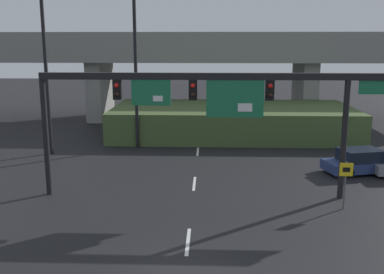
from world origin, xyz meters
TOP-DOWN VIEW (x-y plane):
  - lane_markings at (0.00, 13.61)m, footprint 0.14×23.93m
  - signal_gantry at (1.40, 8.01)m, footprint 18.41×0.44m
  - speed_limit_sign at (6.91, 6.53)m, footprint 0.60×0.11m
  - highway_light_pole_near at (-4.38, 18.39)m, footprint 0.70×0.36m
  - highway_light_pole_far at (-9.96, 16.25)m, footprint 0.70×0.36m
  - overpass_bridge at (0.00, 30.78)m, footprint 47.00×7.51m
  - grass_embankment at (2.67, 23.12)m, footprint 19.17×9.17m
  - parked_sedan_near_right at (9.63, 12.49)m, footprint 4.71×2.87m

SIDE VIEW (x-z plane):
  - lane_markings at x=0.00m, z-range 0.00..0.01m
  - parked_sedan_near_right at x=9.63m, z-range -0.05..1.35m
  - grass_embankment at x=2.67m, z-range 0.00..2.33m
  - speed_limit_sign at x=6.91m, z-range 0.34..2.56m
  - signal_gantry at x=1.40m, z-range 1.95..7.99m
  - overpass_bridge at x=0.00m, z-range 1.92..10.24m
  - highway_light_pole_far at x=-9.96m, z-range 0.38..16.21m
  - highway_light_pole_near at x=-4.38m, z-range 0.38..16.93m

